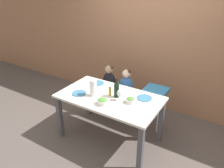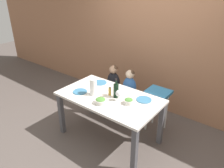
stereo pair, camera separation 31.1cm
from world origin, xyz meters
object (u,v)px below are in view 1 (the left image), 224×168
object	(u,v)px
person_child_center	(126,83)
chair_right_highchair	(155,97)
wine_bottle	(117,90)
wine_glass_near	(120,93)
dinner_plate_front_left	(79,93)
person_child_left	(109,79)
dinner_plate_back_right	(144,98)
dinner_plate_back_left	(98,83)
salad_bowl_small	(130,100)
chair_far_left	(109,94)
paper_towel_roll	(93,88)
salad_bowl_large	(102,101)
chair_far_center	(126,99)

from	to	relation	value
person_child_center	chair_right_highchair	bearing A→B (deg)	-0.09
wine_bottle	wine_glass_near	world-z (taller)	wine_bottle
dinner_plate_front_left	person_child_center	bearing A→B (deg)	65.89
person_child_center	wine_bottle	bearing A→B (deg)	-74.93
person_child_left	dinner_plate_back_right	bearing A→B (deg)	-26.26
dinner_plate_front_left	dinner_plate_back_left	bearing A→B (deg)	85.60
person_child_left	salad_bowl_small	world-z (taller)	person_child_left
wine_bottle	dinner_plate_back_left	xyz separation A→B (m)	(-0.51, 0.23, -0.11)
chair_far_left	wine_glass_near	world-z (taller)	wine_glass_near
salad_bowl_small	dinner_plate_back_left	distance (m)	0.81
paper_towel_roll	chair_far_left	bearing A→B (deg)	105.10
wine_glass_near	chair_far_left	bearing A→B (deg)	131.81
dinner_plate_back_left	paper_towel_roll	bearing A→B (deg)	-63.15
dinner_plate_front_left	dinner_plate_back_right	xyz separation A→B (m)	(0.92, 0.39, 0.00)
dinner_plate_front_left	person_child_left	bearing A→B (deg)	88.82
paper_towel_roll	dinner_plate_back_left	bearing A→B (deg)	116.85
wine_glass_near	dinner_plate_front_left	world-z (taller)	wine_glass_near
chair_far_left	salad_bowl_large	size ratio (longest dim) A/B	2.67
chair_right_highchair	salad_bowl_large	bearing A→B (deg)	-116.81
person_child_left	salad_bowl_large	size ratio (longest dim) A/B	3.10
chair_far_left	wine_bottle	size ratio (longest dim) A/B	1.49
chair_far_left	person_child_left	bearing A→B (deg)	90.00
dinner_plate_back_left	wine_bottle	bearing A→B (deg)	-24.46
dinner_plate_back_left	salad_bowl_small	bearing A→B (deg)	-19.75
wine_glass_near	dinner_plate_back_left	distance (m)	0.67
chair_far_left	salad_bowl_small	distance (m)	1.11
chair_right_highchair	wine_bottle	xyz separation A→B (m)	(-0.39, -0.62, 0.31)
chair_far_left	chair_far_center	size ratio (longest dim) A/B	1.00
salad_bowl_small	chair_far_center	bearing A→B (deg)	122.37
dinner_plate_back_right	salad_bowl_large	bearing A→B (deg)	-133.87
wine_glass_near	salad_bowl_small	bearing A→B (deg)	6.50
chair_right_highchair	person_child_left	world-z (taller)	person_child_left
person_child_left	wine_glass_near	size ratio (longest dim) A/B	3.07
dinner_plate_front_left	dinner_plate_back_left	size ratio (longest dim) A/B	1.00
chair_right_highchair	paper_towel_roll	size ratio (longest dim) A/B	2.87
paper_towel_roll	wine_glass_near	world-z (taller)	paper_towel_roll
person_child_center	chair_far_left	bearing A→B (deg)	-179.86
chair_far_left	dinner_plate_back_right	distance (m)	1.08
chair_far_left	paper_towel_roll	size ratio (longest dim) A/B	1.72
chair_far_left	wine_bottle	bearing A→B (deg)	-49.86
salad_bowl_small	dinner_plate_back_left	size ratio (longest dim) A/B	0.62
person_child_left	dinner_plate_front_left	bearing A→B (deg)	-91.18
person_child_left	wine_bottle	bearing A→B (deg)	-49.90
paper_towel_roll	salad_bowl_small	xyz separation A→B (m)	(0.57, 0.10, -0.09)
paper_towel_roll	dinner_plate_back_left	xyz separation A→B (m)	(-0.19, 0.38, -0.12)
dinner_plate_front_left	chair_far_center	bearing A→B (deg)	65.87
chair_far_center	dinner_plate_back_right	size ratio (longest dim) A/B	2.01
chair_far_left	paper_towel_roll	bearing A→B (deg)	-74.90
chair_right_highchair	salad_bowl_small	world-z (taller)	salad_bowl_small
salad_bowl_small	dinner_plate_back_right	distance (m)	0.26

